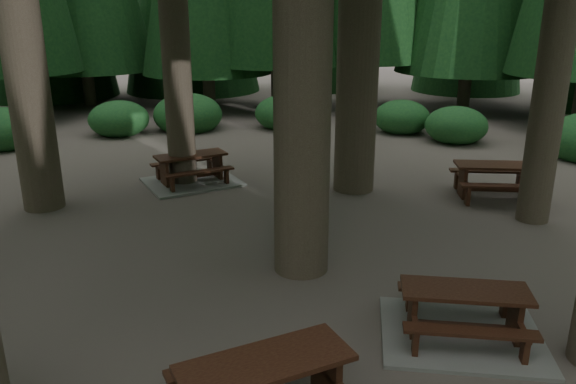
{
  "coord_description": "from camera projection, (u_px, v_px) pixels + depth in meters",
  "views": [
    {
      "loc": [
        -0.04,
        -7.81,
        3.91
      ],
      "look_at": [
        0.64,
        0.74,
        1.1
      ],
      "focal_mm": 35.0,
      "sensor_mm": 36.0,
      "label": 1
    }
  ],
  "objects": [
    {
      "name": "ground",
      "position": [
        251.0,
        276.0,
        8.62
      ],
      "size": [
        80.0,
        80.0,
        0.0
      ],
      "primitive_type": "plane",
      "color": "#4F4640",
      "rests_on": "ground"
    },
    {
      "name": "picnic_table_a",
      "position": [
        462.0,
        322.0,
        6.96
      ],
      "size": [
        2.26,
        1.99,
        0.67
      ],
      "rotation": [
        0.0,
        0.0,
        -0.21
      ],
      "color": "gray",
      "rests_on": "ground"
    },
    {
      "name": "picnic_table_c",
      "position": [
        192.0,
        174.0,
        13.14
      ],
      "size": [
        2.58,
        2.4,
        0.7
      ],
      "rotation": [
        0.0,
        0.0,
        0.42
      ],
      "color": "gray",
      "rests_on": "ground"
    },
    {
      "name": "picnic_table_d",
      "position": [
        496.0,
        175.0,
        12.07
      ],
      "size": [
        1.91,
        1.64,
        0.74
      ],
      "rotation": [
        0.0,
        0.0,
        -0.16
      ],
      "color": "black",
      "rests_on": "ground"
    },
    {
      "name": "picnic_table_e",
      "position": [
        266.0,
        382.0,
        5.41
      ],
      "size": [
        2.07,
        1.88,
        0.73
      ],
      "rotation": [
        0.0,
        0.0,
        0.38
      ],
      "color": "black",
      "rests_on": "ground"
    },
    {
      "name": "shrub_ring",
      "position": [
        292.0,
        232.0,
        9.26
      ],
      "size": [
        23.86,
        24.64,
        1.49
      ],
      "color": "#1B5129",
      "rests_on": "ground"
    }
  ]
}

